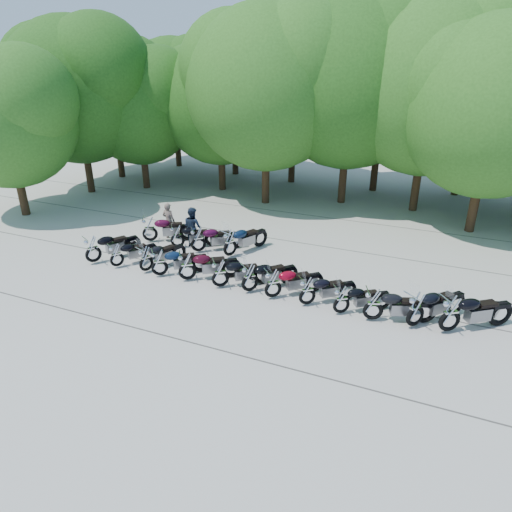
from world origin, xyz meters
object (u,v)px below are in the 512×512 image
at_px(motorcycle_1, 116,254).
at_px(motorcycle_16, 230,242).
at_px(motorcycle_5, 220,273).
at_px(motorcycle_4, 187,265).
at_px(motorcycle_12, 451,313).
at_px(rider_0, 169,221).
at_px(motorcycle_7, 273,283).
at_px(motorcycle_11, 416,308).
at_px(motorcycle_13, 150,228).
at_px(motorcycle_15, 198,239).
at_px(motorcycle_8, 308,290).
at_px(motorcycle_9, 342,299).
at_px(motorcycle_6, 250,277).
at_px(motorcycle_2, 146,258).
at_px(motorcycle_3, 159,262).
at_px(rider_1, 193,227).
at_px(motorcycle_14, 177,235).
at_px(motorcycle_0, 93,248).
at_px(motorcycle_10, 374,304).

height_order(motorcycle_1, motorcycle_16, motorcycle_16).
bearing_deg(motorcycle_5, motorcycle_4, 54.12).
bearing_deg(motorcycle_5, motorcycle_1, 55.11).
height_order(motorcycle_12, rider_0, rider_0).
relative_size(motorcycle_1, motorcycle_7, 0.91).
bearing_deg(motorcycle_11, motorcycle_12, -134.83).
xyz_separation_m(motorcycle_11, rider_0, (-11.51, 3.53, 0.17)).
distance_m(motorcycle_1, motorcycle_12, 12.70).
relative_size(motorcycle_13, motorcycle_15, 1.04).
height_order(motorcycle_5, motorcycle_15, motorcycle_15).
bearing_deg(motorcycle_11, motorcycle_8, 40.69).
height_order(motorcycle_13, motorcycle_15, motorcycle_13).
bearing_deg(motorcycle_5, rider_0, 16.34).
bearing_deg(motorcycle_11, motorcycle_5, 40.54).
bearing_deg(motorcycle_5, motorcycle_9, -126.74).
bearing_deg(motorcycle_6, motorcycle_2, 41.98).
bearing_deg(motorcycle_1, motorcycle_8, -148.43).
distance_m(motorcycle_6, motorcycle_11, 5.80).
height_order(motorcycle_3, motorcycle_16, motorcycle_16).
bearing_deg(motorcycle_11, motorcycle_16, 21.37).
xyz_separation_m(motorcycle_5, rider_0, (-4.57, 3.58, 0.23)).
xyz_separation_m(motorcycle_8, motorcycle_16, (-4.32, 2.72, 0.09)).
distance_m(motorcycle_5, motorcycle_7, 2.10).
relative_size(motorcycle_9, rider_1, 1.13).
bearing_deg(motorcycle_16, motorcycle_4, 104.13).
height_order(motorcycle_6, motorcycle_15, motorcycle_15).
bearing_deg(motorcycle_14, motorcycle_15, -125.93).
xyz_separation_m(motorcycle_0, motorcycle_14, (2.35, 2.79, -0.06)).
bearing_deg(motorcycle_0, motorcycle_15, -112.99).
bearing_deg(motorcycle_2, motorcycle_4, -159.20).
bearing_deg(motorcycle_14, motorcycle_7, -147.64).
bearing_deg(motorcycle_6, motorcycle_7, -144.43).
bearing_deg(rider_1, motorcycle_1, 83.79).
xyz_separation_m(motorcycle_0, motorcycle_11, (12.84, 0.17, 0.02)).
height_order(motorcycle_2, motorcycle_5, motorcycle_5).
xyz_separation_m(motorcycle_8, motorcycle_12, (4.59, 0.12, 0.12)).
distance_m(motorcycle_0, motorcycle_5, 5.89).
height_order(motorcycle_0, motorcycle_7, motorcycle_0).
distance_m(motorcycle_1, motorcycle_7, 6.84).
xyz_separation_m(motorcycle_10, motorcycle_13, (-10.76, 2.89, 0.04)).
xyz_separation_m(motorcycle_1, motorcycle_2, (1.37, 0.11, 0.04)).
bearing_deg(motorcycle_2, motorcycle_9, -158.83).
relative_size(motorcycle_0, motorcycle_2, 1.10).
distance_m(motorcycle_8, motorcycle_12, 4.59).
xyz_separation_m(motorcycle_12, rider_0, (-12.53, 3.44, 0.15)).
height_order(motorcycle_2, motorcycle_3, motorcycle_3).
bearing_deg(motorcycle_8, motorcycle_1, 50.76).
xyz_separation_m(motorcycle_7, motorcycle_11, (4.84, 0.03, 0.06)).
distance_m(motorcycle_4, motorcycle_14, 3.40).
relative_size(motorcycle_1, motorcycle_2, 0.94).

